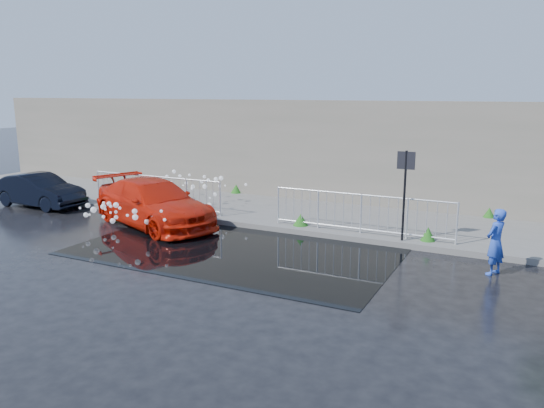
% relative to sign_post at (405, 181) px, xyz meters
% --- Properties ---
extents(ground, '(90.00, 90.00, 0.00)m').
position_rel_sign_post_xyz_m(ground, '(-4.20, -3.10, -1.72)').
color(ground, black).
rests_on(ground, ground).
extents(pavement, '(30.00, 4.00, 0.15)m').
position_rel_sign_post_xyz_m(pavement, '(-4.20, 1.90, -1.65)').
color(pavement, '#5B5A56').
rests_on(pavement, ground).
extents(curb, '(30.00, 0.25, 0.16)m').
position_rel_sign_post_xyz_m(curb, '(-4.20, -0.10, -1.64)').
color(curb, '#5B5A56').
rests_on(curb, ground).
extents(retaining_wall, '(30.00, 0.60, 3.50)m').
position_rel_sign_post_xyz_m(retaining_wall, '(-4.20, 4.10, 0.18)').
color(retaining_wall, '#666356').
rests_on(retaining_wall, pavement).
extents(puddle, '(8.00, 5.00, 0.01)m').
position_rel_sign_post_xyz_m(puddle, '(-3.70, -2.10, -1.72)').
color(puddle, black).
rests_on(puddle, ground).
extents(sign_post, '(0.45, 0.06, 2.50)m').
position_rel_sign_post_xyz_m(sign_post, '(0.00, 0.00, 0.00)').
color(sign_post, black).
rests_on(sign_post, ground).
extents(railing_left, '(5.05, 0.05, 1.10)m').
position_rel_sign_post_xyz_m(railing_left, '(-8.20, 0.25, -0.99)').
color(railing_left, silver).
rests_on(railing_left, pavement).
extents(railing_right, '(5.05, 0.05, 1.10)m').
position_rel_sign_post_xyz_m(railing_right, '(-1.20, 0.25, -0.99)').
color(railing_right, silver).
rests_on(railing_right, pavement).
extents(weeds, '(12.17, 3.93, 0.40)m').
position_rel_sign_post_xyz_m(weeds, '(-4.45, 1.32, -1.40)').
color(weeds, '#1D4813').
rests_on(weeds, pavement).
extents(water_spray, '(3.63, 5.75, 1.02)m').
position_rel_sign_post_xyz_m(water_spray, '(-7.44, -0.40, -1.01)').
color(water_spray, white).
rests_on(water_spray, ground).
extents(red_car, '(5.08, 3.44, 1.37)m').
position_rel_sign_post_xyz_m(red_car, '(-7.19, -1.10, -1.04)').
color(red_car, red).
rests_on(red_car, ground).
extents(dark_car, '(3.51, 1.29, 1.15)m').
position_rel_sign_post_xyz_m(dark_car, '(-12.47, -0.78, -1.15)').
color(dark_car, black).
rests_on(dark_car, ground).
extents(person, '(0.55, 0.64, 1.48)m').
position_rel_sign_post_xyz_m(person, '(2.30, -1.26, -0.98)').
color(person, blue).
rests_on(person, ground).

